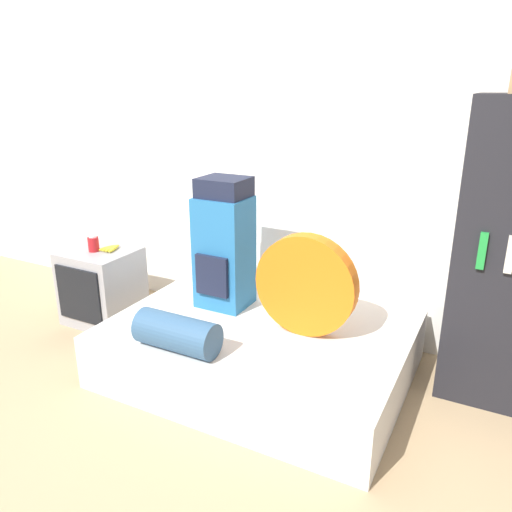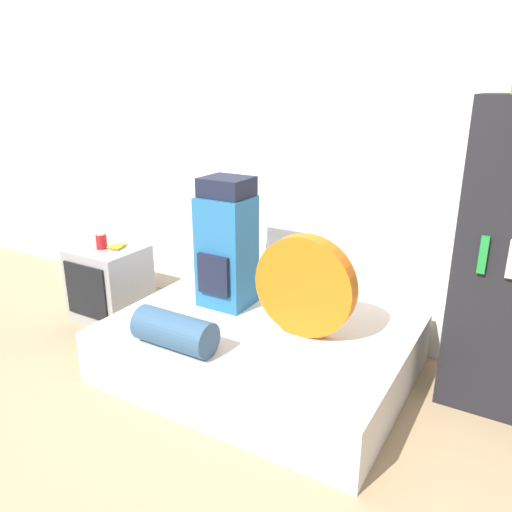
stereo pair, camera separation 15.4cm
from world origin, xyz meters
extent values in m
plane|color=tan|center=(0.00, 0.00, 0.00)|extent=(16.00, 16.00, 0.00)
cube|color=white|center=(0.00, 1.64, 1.30)|extent=(8.00, 0.05, 2.60)
cube|color=silver|center=(0.23, 0.86, 0.17)|extent=(1.82, 1.37, 0.35)
cube|color=#23669E|center=(-0.12, 1.02, 0.72)|extent=(0.33, 0.29, 0.75)
cube|color=#191E33|center=(-0.12, 1.04, 1.16)|extent=(0.31, 0.27, 0.13)
cube|color=#191E33|center=(-0.12, 0.86, 0.61)|extent=(0.23, 0.03, 0.27)
cylinder|color=orange|center=(0.52, 0.89, 0.66)|extent=(0.62, 0.10, 0.62)
cylinder|color=#33567A|center=(-0.04, 0.36, 0.45)|extent=(0.49, 0.21, 0.21)
cube|color=#939399|center=(-1.21, 0.97, 0.29)|extent=(0.52, 0.48, 0.58)
cube|color=black|center=(-1.21, 0.73, 0.31)|extent=(0.42, 0.02, 0.42)
cylinder|color=#B2191E|center=(-1.24, 0.95, 0.64)|extent=(0.08, 0.08, 0.11)
cylinder|color=white|center=(-1.24, 0.95, 0.70)|extent=(0.06, 0.06, 0.02)
ellipsoid|color=yellow|center=(-1.16, 1.03, 0.60)|extent=(0.08, 0.17, 0.03)
ellipsoid|color=yellow|center=(-1.15, 1.03, 0.60)|extent=(0.05, 0.18, 0.03)
ellipsoid|color=yellow|center=(-1.13, 1.03, 0.60)|extent=(0.05, 0.18, 0.03)
ellipsoid|color=yellow|center=(-1.11, 1.03, 0.60)|extent=(0.08, 0.17, 0.03)
cube|color=#1E8E38|center=(1.43, 1.08, 0.96)|extent=(0.04, 0.02, 0.20)
cube|color=beige|center=(1.57, 1.08, 0.96)|extent=(0.04, 0.02, 0.20)
camera|label=1|loc=(1.53, -1.68, 1.79)|focal=35.00mm
camera|label=2|loc=(1.66, -1.60, 1.79)|focal=35.00mm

